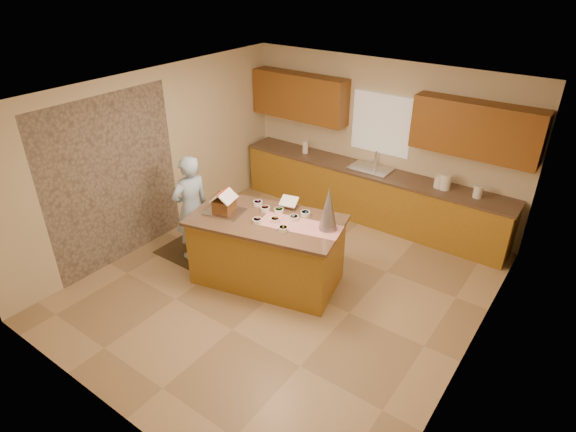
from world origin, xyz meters
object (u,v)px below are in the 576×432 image
object	(u,v)px
boy	(191,208)
island_base	(267,252)
tinsel_tree	(329,209)
gingerbread_house	(224,203)

from	to	relation	value
boy	island_base	bearing A→B (deg)	107.46
tinsel_tree	boy	world-z (taller)	boy
boy	gingerbread_house	bearing A→B (deg)	97.20
island_base	gingerbread_house	world-z (taller)	gingerbread_house
tinsel_tree	gingerbread_house	distance (m)	1.47
tinsel_tree	island_base	bearing A→B (deg)	-162.72
gingerbread_house	tinsel_tree	bearing A→B (deg)	17.91
island_base	boy	xyz separation A→B (m)	(-1.30, -0.14, 0.35)
boy	tinsel_tree	bearing A→B (deg)	111.77
tinsel_tree	boy	bearing A→B (deg)	-169.34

